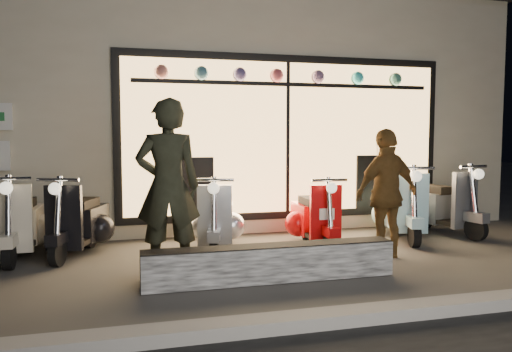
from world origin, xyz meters
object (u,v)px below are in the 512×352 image
(scooter_silver, at_px, (217,220))
(scooter_red, at_px, (313,218))
(man, at_px, (168,186))
(woman, at_px, (387,194))
(graffiti_barrier, at_px, (271,263))

(scooter_silver, height_order, scooter_red, scooter_silver)
(man, bearing_deg, woman, -176.51)
(scooter_red, xyz_separation_m, man, (-2.16, -0.96, 0.61))
(man, bearing_deg, graffiti_barrier, 151.92)
(man, distance_m, woman, 2.79)
(graffiti_barrier, bearing_deg, scooter_red, 55.19)
(scooter_silver, relative_size, woman, 0.84)
(graffiti_barrier, relative_size, woman, 1.66)
(graffiti_barrier, distance_m, scooter_silver, 1.74)
(graffiti_barrier, height_order, woman, woman)
(graffiti_barrier, distance_m, scooter_red, 1.97)
(scooter_red, height_order, woman, woman)
(scooter_silver, bearing_deg, woman, -14.49)
(scooter_red, distance_m, man, 2.44)
(scooter_red, height_order, man, man)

